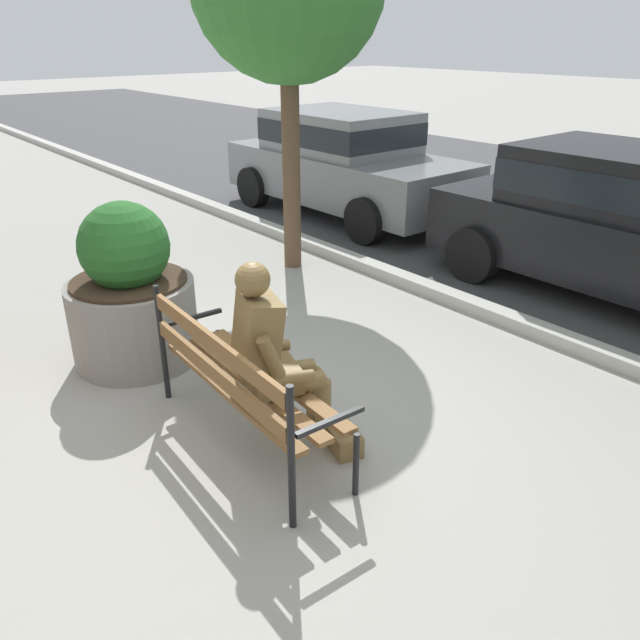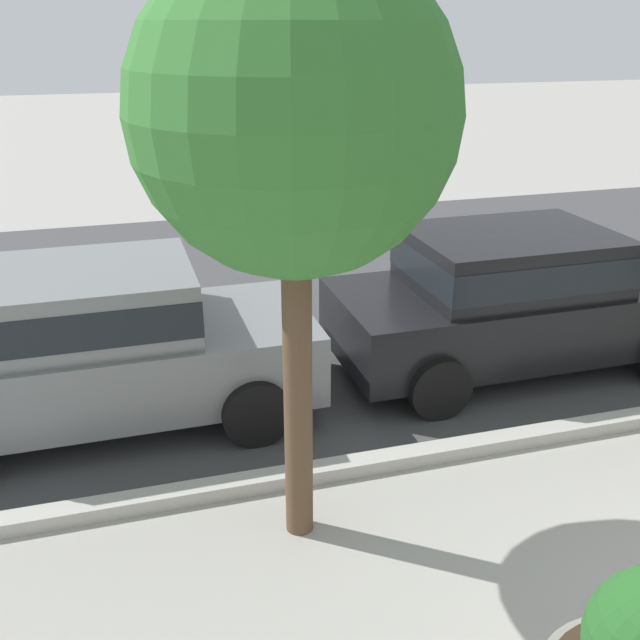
% 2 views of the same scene
% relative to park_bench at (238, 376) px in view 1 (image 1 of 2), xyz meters
% --- Properties ---
extents(ground_plane, '(80.00, 80.00, 0.00)m').
position_rel_park_bench_xyz_m(ground_plane, '(-0.01, 0.22, -0.54)').
color(ground_plane, '#9E9B93').
extents(curb_stone, '(60.00, 0.20, 0.12)m').
position_rel_park_bench_xyz_m(curb_stone, '(-0.01, 3.12, -0.48)').
color(curb_stone, '#B2AFA8').
rests_on(curb_stone, ground).
extents(park_bench, '(1.83, 0.64, 0.95)m').
position_rel_park_bench_xyz_m(park_bench, '(0.00, 0.00, 0.00)').
color(park_bench, brown).
rests_on(park_bench, ground).
extents(bronze_statue_seated, '(0.80, 0.81, 1.37)m').
position_rel_park_bench_xyz_m(bronze_statue_seated, '(0.21, 0.20, 0.12)').
color(bronze_statue_seated, brown).
rests_on(bronze_statue_seated, ground).
extents(concrete_planter, '(1.07, 1.07, 1.40)m').
position_rel_park_bench_xyz_m(concrete_planter, '(-1.66, 0.00, 0.04)').
color(concrete_planter, gray).
rests_on(concrete_planter, ground).
extents(parked_car_grey, '(4.11, 1.94, 1.56)m').
position_rel_park_bench_xyz_m(parked_car_grey, '(-4.18, 4.66, 0.30)').
color(parked_car_grey, slate).
rests_on(parked_car_grey, ground).
extents(parked_car_black, '(4.11, 1.94, 1.56)m').
position_rel_park_bench_xyz_m(parked_car_black, '(0.30, 4.66, 0.30)').
color(parked_car_black, black).
rests_on(parked_car_black, ground).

